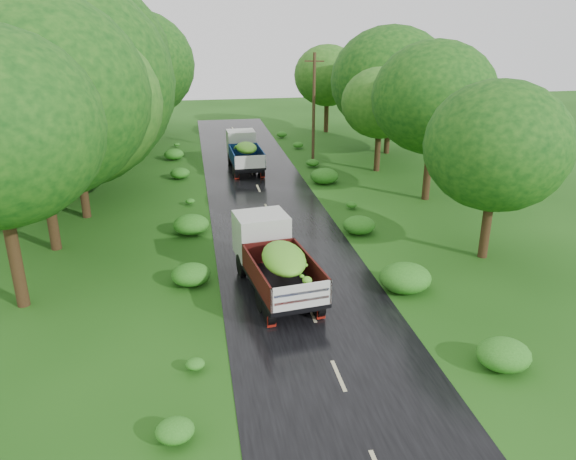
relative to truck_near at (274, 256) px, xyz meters
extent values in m
plane|color=#163F0D|center=(1.09, -6.07, -1.46)|extent=(120.00, 120.00, 0.00)
cube|color=black|center=(1.09, -1.07, -1.45)|extent=(6.50, 80.00, 0.02)
cube|color=#BFB78C|center=(1.09, -6.07, -1.44)|extent=(0.12, 1.60, 0.00)
cube|color=#BFB78C|center=(1.09, -2.07, -1.44)|extent=(0.12, 1.60, 0.00)
cube|color=#BFB78C|center=(1.09, 1.93, -1.44)|extent=(0.12, 1.60, 0.00)
cube|color=#BFB78C|center=(1.09, 5.93, -1.44)|extent=(0.12, 1.60, 0.00)
cube|color=#BFB78C|center=(1.09, 9.93, -1.44)|extent=(0.12, 1.60, 0.00)
cube|color=#BFB78C|center=(1.09, 13.93, -1.44)|extent=(0.12, 1.60, 0.00)
cube|color=#BFB78C|center=(1.09, 17.93, -1.44)|extent=(0.12, 1.60, 0.00)
cube|color=#BFB78C|center=(1.09, 21.93, -1.44)|extent=(0.12, 1.60, 0.00)
cube|color=#BFB78C|center=(1.09, 25.93, -1.44)|extent=(0.12, 1.60, 0.00)
cube|color=#BFB78C|center=(1.09, 29.93, -1.44)|extent=(0.12, 1.60, 0.00)
cube|color=#BFB78C|center=(1.09, 33.93, -1.44)|extent=(0.12, 1.60, 0.00)
cube|color=black|center=(0.04, -0.30, -0.84)|extent=(2.39, 5.59, 0.27)
cylinder|color=black|center=(-1.15, 1.52, -0.98)|extent=(0.40, 0.99, 0.96)
cylinder|color=black|center=(0.69, 1.78, -0.98)|extent=(0.40, 0.99, 0.96)
cylinder|color=black|center=(-0.71, -1.65, -0.98)|extent=(0.40, 0.99, 0.96)
cylinder|color=black|center=(1.14, -1.39, -0.98)|extent=(0.40, 0.99, 0.96)
cylinder|color=black|center=(-0.57, -2.63, -0.98)|extent=(0.40, 0.99, 0.96)
cylinder|color=black|center=(1.27, -2.37, -0.98)|extent=(0.40, 0.99, 0.96)
cube|color=maroon|center=(-0.53, -2.95, -1.19)|extent=(0.33, 0.08, 0.43)
cube|color=maroon|center=(1.32, -2.69, -1.19)|extent=(0.33, 0.08, 0.43)
cube|color=silver|center=(-0.26, 1.84, 0.21)|extent=(2.35, 2.10, 1.83)
cube|color=black|center=(0.18, -1.30, -0.63)|extent=(2.76, 4.40, 0.15)
cube|color=#4B0D0F|center=(-0.87, -1.45, -0.09)|extent=(0.65, 4.10, 0.91)
cube|color=#4B0D0F|center=(1.24, -1.16, -0.09)|extent=(0.65, 4.10, 0.91)
cube|color=#4B0D0F|center=(-0.10, 0.71, -0.09)|extent=(2.20, 0.38, 0.91)
cube|color=silver|center=(0.46, -3.31, -0.09)|extent=(2.20, 0.38, 0.91)
ellipsoid|color=#509B1C|center=(0.18, -1.30, 0.48)|extent=(2.32, 3.70, 0.96)
cube|color=black|center=(0.72, 18.56, -0.88)|extent=(1.72, 5.12, 0.25)
cylinder|color=black|center=(-0.21, 20.38, -1.01)|extent=(0.28, 0.91, 0.90)
cylinder|color=black|center=(1.54, 20.43, -1.01)|extent=(0.28, 0.91, 0.90)
cylinder|color=black|center=(-0.12, 17.38, -1.01)|extent=(0.28, 0.91, 0.90)
cylinder|color=black|center=(1.63, 17.43, -1.01)|extent=(0.28, 0.91, 0.90)
cylinder|color=black|center=(-0.09, 16.45, -1.01)|extent=(0.28, 0.91, 0.90)
cylinder|color=black|center=(1.66, 16.51, -1.01)|extent=(0.28, 0.91, 0.90)
cube|color=maroon|center=(-0.08, 16.15, -1.21)|extent=(0.31, 0.05, 0.41)
cube|color=maroon|center=(1.67, 16.20, -1.21)|extent=(0.31, 0.05, 0.41)
cube|color=silver|center=(0.66, 20.59, 0.11)|extent=(2.04, 1.78, 1.71)
cube|color=black|center=(0.75, 17.61, -0.68)|extent=(2.20, 3.94, 0.14)
cube|color=navy|center=(-0.25, 17.58, -0.18)|extent=(0.20, 3.88, 0.86)
cube|color=navy|center=(1.75, 17.64, -0.18)|extent=(0.20, 3.88, 0.86)
cube|color=navy|center=(0.69, 19.51, -0.18)|extent=(2.07, 0.14, 0.86)
cube|color=silver|center=(0.81, 15.71, -0.18)|extent=(2.07, 0.14, 0.86)
ellipsoid|color=#509B1C|center=(0.75, 17.61, 0.36)|extent=(1.85, 3.31, 0.90)
cylinder|color=#382616|center=(5.87, 19.66, 2.47)|extent=(0.27, 0.27, 7.87)
cube|color=#382616|center=(5.87, 19.66, 5.82)|extent=(1.36, 0.45, 0.10)
cylinder|color=black|center=(-9.61, 0.35, 2.39)|extent=(0.46, 0.46, 7.70)
cylinder|color=black|center=(-9.52, 5.91, 2.57)|extent=(0.47, 0.47, 8.07)
ellipsoid|color=#0B3C0F|center=(-9.52, 5.91, 5.64)|extent=(4.48, 4.48, 4.03)
cylinder|color=black|center=(-8.80, 10.29, 2.01)|extent=(0.45, 0.45, 6.95)
ellipsoid|color=#0B3C0F|center=(-8.80, 10.29, 4.66)|extent=(4.27, 4.27, 3.85)
cylinder|color=black|center=(-10.32, 14.15, 2.34)|extent=(0.46, 0.46, 7.61)
ellipsoid|color=#0B3C0F|center=(-10.32, 14.15, 5.24)|extent=(5.19, 5.19, 4.67)
cylinder|color=black|center=(-9.62, 19.61, 2.32)|extent=(0.46, 0.46, 7.57)
ellipsoid|color=#0B3C0F|center=(-9.62, 19.61, 5.20)|extent=(4.11, 4.11, 3.70)
cylinder|color=black|center=(-10.24, 24.68, 2.73)|extent=(0.48, 0.48, 8.39)
ellipsoid|color=#0B3C0F|center=(-10.24, 24.68, 5.92)|extent=(4.98, 4.98, 4.48)
cylinder|color=black|center=(-7.32, 30.84, 2.11)|extent=(0.45, 0.45, 7.15)
ellipsoid|color=#0B3C0F|center=(-7.32, 30.84, 4.83)|extent=(4.52, 4.52, 4.07)
cylinder|color=black|center=(9.87, 1.59, 1.46)|extent=(0.42, 0.42, 5.85)
ellipsoid|color=#1F5816|center=(9.87, 1.59, 3.68)|extent=(3.53, 3.53, 3.17)
cylinder|color=black|center=(10.68, 10.10, 1.93)|extent=(0.44, 0.44, 6.79)
ellipsoid|color=#1F5816|center=(10.68, 10.10, 4.51)|extent=(3.76, 3.76, 3.38)
cylinder|color=black|center=(9.85, 16.82, 1.22)|extent=(0.41, 0.41, 5.38)
ellipsoid|color=#1F5816|center=(9.85, 16.82, 3.27)|extent=(3.26, 3.26, 2.93)
cylinder|color=black|center=(12.32, 21.81, 1.69)|extent=(0.43, 0.43, 6.31)
ellipsoid|color=#1F5816|center=(12.32, 21.81, 4.09)|extent=(4.29, 4.29, 3.86)
cylinder|color=black|center=(9.57, 30.92, 1.46)|extent=(0.42, 0.42, 5.84)
ellipsoid|color=#1F5816|center=(9.57, 30.92, 3.67)|extent=(3.48, 3.48, 3.13)
camera|label=1|loc=(-2.92, -20.02, 8.95)|focal=35.00mm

